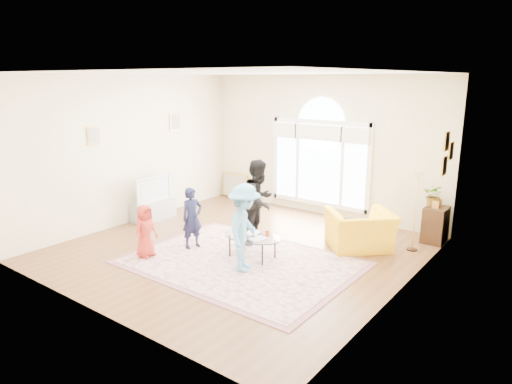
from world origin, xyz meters
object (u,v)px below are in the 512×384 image
Objects in this scene: area_rug at (241,262)px; tv_console at (153,210)px; television at (152,188)px; armchair at (360,230)px; coffee_table at (252,237)px.

area_rug is 3.29m from tv_console.
television is 0.91× the size of armchair.
tv_console is at bearing 166.13° from area_rug.
armchair is at bearing 54.02° from area_rug.
armchair reaches higher than tv_console.
area_rug is 3.49× the size of television.
tv_console is at bearing 180.00° from television.
area_rug is 3.19× the size of armchair.
coffee_table reaches higher than tv_console.
armchair is (1.35, 1.86, 0.36)m from area_rug.
area_rug is at bearing -13.87° from tv_console.
tv_console reaches higher than area_rug.
television is 0.92× the size of coffee_table.
tv_console is 0.51m from television.
coffee_table is (3.19, -0.49, -0.32)m from television.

